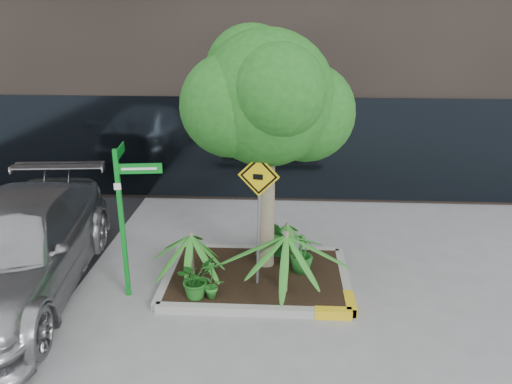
# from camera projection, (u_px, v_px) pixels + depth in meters

# --- Properties ---
(ground) EXTENTS (80.00, 80.00, 0.00)m
(ground) POSITION_uv_depth(u_px,v_px,m) (244.00, 289.00, 8.88)
(ground) COLOR gray
(ground) RESTS_ON ground
(planter) EXTENTS (3.35, 2.36, 0.15)m
(planter) POSITION_uv_depth(u_px,v_px,m) (258.00, 277.00, 9.09)
(planter) COLOR #9E9E99
(planter) RESTS_ON ground
(tree) EXTENTS (2.99, 2.65, 4.49)m
(tree) POSITION_uv_depth(u_px,v_px,m) (267.00, 98.00, 8.42)
(tree) COLOR gray
(tree) RESTS_ON ground
(palm_front) EXTENTS (1.25, 1.25, 1.39)m
(palm_front) POSITION_uv_depth(u_px,v_px,m) (287.00, 236.00, 8.19)
(palm_front) COLOR gray
(palm_front) RESTS_ON ground
(palm_left) EXTENTS (0.98, 0.98, 1.08)m
(palm_left) POSITION_uv_depth(u_px,v_px,m) (191.00, 235.00, 8.75)
(palm_left) COLOR gray
(palm_left) RESTS_ON ground
(palm_back) EXTENTS (0.74, 0.74, 0.83)m
(palm_back) POSITION_uv_depth(u_px,v_px,m) (287.00, 225.00, 9.67)
(palm_back) COLOR gray
(palm_back) RESTS_ON ground
(parked_car) EXTENTS (2.88, 5.88, 1.64)m
(parked_car) POSITION_uv_depth(u_px,v_px,m) (13.00, 250.00, 8.49)
(parked_car) COLOR #AEADB2
(parked_car) RESTS_ON ground
(shrub_a) EXTENTS (0.81, 0.81, 0.67)m
(shrub_a) POSITION_uv_depth(u_px,v_px,m) (195.00, 278.00, 8.27)
(shrub_a) COLOR #1C5E1B
(shrub_a) RESTS_ON planter
(shrub_b) EXTENTS (0.59, 0.59, 0.76)m
(shrub_b) POSITION_uv_depth(u_px,v_px,m) (301.00, 252.00, 9.07)
(shrub_b) COLOR #1F6922
(shrub_b) RESTS_ON planter
(shrub_c) EXTENTS (0.50, 0.50, 0.71)m
(shrub_c) POSITION_uv_depth(u_px,v_px,m) (212.00, 279.00, 8.22)
(shrub_c) COLOR #246F22
(shrub_c) RESTS_ON planter
(shrub_d) EXTENTS (0.49, 0.49, 0.76)m
(shrub_d) POSITION_uv_depth(u_px,v_px,m) (278.00, 238.00, 9.64)
(shrub_d) COLOR #1C6220
(shrub_d) RESTS_ON planter
(street_sign_post) EXTENTS (0.82, 0.77, 2.62)m
(street_sign_post) POSITION_uv_depth(u_px,v_px,m) (124.00, 207.00, 8.21)
(street_sign_post) COLOR #0C8821
(street_sign_post) RESTS_ON ground
(cattle_sign) EXTENTS (0.71, 0.30, 2.31)m
(cattle_sign) POSITION_uv_depth(u_px,v_px,m) (259.00, 198.00, 8.35)
(cattle_sign) COLOR slate
(cattle_sign) RESTS_ON ground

